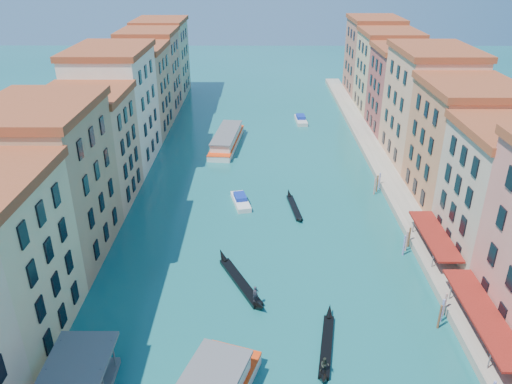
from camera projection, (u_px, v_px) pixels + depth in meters
left_bank_palazzos at (106, 122)px, 83.97m from camera, size 12.80×128.40×21.00m
right_bank_palazzos at (438, 122)px, 84.00m from camera, size 12.80×128.40×21.00m
quay at (384, 172)px, 88.05m from camera, size 4.00×140.00×1.00m
restaurant_awnings at (486, 318)px, 49.13m from camera, size 3.20×44.55×3.12m
mooring_poles_right at (434, 295)px, 55.10m from camera, size 1.44×54.24×3.20m
vaporetto_far at (227, 139)px, 101.19m from camera, size 6.47×19.50×2.85m
gondola_fore at (240, 281)px, 58.98m from camera, size 6.66×12.35×2.64m
gondola_right at (326, 346)px, 49.28m from camera, size 2.94×11.38×2.28m
gondola_far at (294, 206)px, 76.51m from camera, size 2.16×10.50×1.49m
motorboat_mid at (241, 200)px, 77.87m from camera, size 3.52×6.86×1.36m
motorboat_far at (301, 120)px, 115.37m from camera, size 2.66×7.33×1.50m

